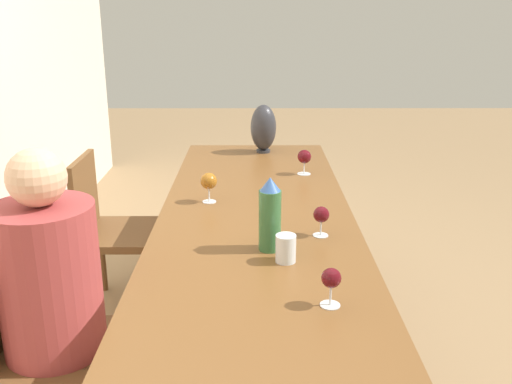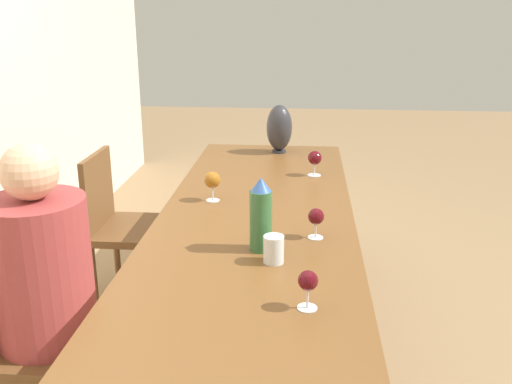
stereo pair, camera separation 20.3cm
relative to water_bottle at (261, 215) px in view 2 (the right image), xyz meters
name	(u,v)px [view 2 (the right image)]	position (x,y,z in m)	size (l,w,h in m)	color
ground_plane	(254,372)	(0.29, 0.05, -0.87)	(14.00, 14.00, 0.00)	#937551
dining_table	(254,236)	(0.29, 0.05, -0.20)	(2.70, 0.83, 0.74)	brown
water_bottle	(261,215)	(0.00, 0.00, 0.00)	(0.08, 0.08, 0.28)	#336638
water_tumbler	(274,249)	(-0.10, -0.05, -0.08)	(0.07, 0.07, 0.10)	silver
vase	(279,128)	(1.46, 0.00, 0.02)	(0.15, 0.15, 0.29)	#2D2D33
wine_glass_0	(316,217)	(0.13, -0.20, -0.05)	(0.06, 0.06, 0.12)	silver
wine_glass_1	(308,282)	(-0.41, -0.17, -0.05)	(0.06, 0.06, 0.12)	silver
wine_glass_2	(212,180)	(0.53, 0.26, -0.04)	(0.08, 0.08, 0.14)	silver
wine_glass_3	(315,159)	(0.98, -0.21, -0.04)	(0.07, 0.07, 0.13)	silver
chair_near	(33,332)	(-0.20, 0.81, -0.40)	(0.44, 0.44, 0.85)	brown
chair_far	(124,223)	(0.90, 0.81, -0.40)	(0.44, 0.44, 0.85)	brown
person_near	(49,295)	(-0.20, 0.73, -0.25)	(0.34, 0.34, 1.17)	#2D2D38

